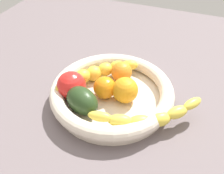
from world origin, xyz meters
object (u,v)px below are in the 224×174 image
Objects in this scene: banana_draped_right at (149,117)px; orange_mid_right at (105,88)px; banana_draped_left at (95,73)px; fruit_bowl at (112,93)px; orange_front at (125,90)px; orange_mid_left at (122,72)px; avocado_dark at (82,101)px; tomato_red at (71,86)px.

orange_mid_right is at bearing -22.39° from banana_draped_right.
banana_draped_left is 6.29cm from orange_mid_right.
orange_front is at bearing -179.42° from fruit_bowl.
orange_front is 7.57cm from orange_mid_left.
fruit_bowl is 5.51× the size of orange_mid_left.
orange_front reaches higher than fruit_bowl.
avocado_dark is at bearing 56.07° from fruit_bowl.
banana_draped_right is at bearing 130.55° from orange_mid_left.
tomato_red reaches higher than fruit_bowl.
avocado_dark is (-4.41, 3.27, -0.54)cm from tomato_red.
fruit_bowl is at bearing 148.04° from banana_draped_left.
banana_draped_right is 3.66× the size of orange_front.
orange_front is 0.72× the size of avocado_dark.
fruit_bowl is at bearing -123.93° from avocado_dark.
fruit_bowl is 12.17cm from banana_draped_right.
orange_front reaches higher than avocado_dark.
orange_mid_right reaches higher than fruit_bowl.
fruit_bowl is 8.41cm from avocado_dark.
orange_front is 0.89× the size of tomato_red.
tomato_red is at bearing 21.76° from orange_mid_right.
tomato_red is (7.33, 2.93, 0.73)cm from orange_mid_right.
banana_draped_right is at bearing 142.22° from orange_front.
orange_mid_right is at bearing 135.39° from banana_draped_left.
banana_draped_right is 4.17× the size of orange_mid_left.
banana_draped_right is 9.34cm from orange_front.
orange_front reaches higher than banana_draped_right.
banana_draped_right is (-10.67, 5.67, 1.44)cm from fruit_bowl.
orange_mid_right is at bearing -115.25° from avocado_dark.
tomato_red reaches higher than avocado_dark.
fruit_bowl is 9.96cm from tomato_red.
banana_draped_left reaches higher than banana_draped_right.
orange_mid_right is (12.32, -5.08, 0.29)cm from banana_draped_right.
fruit_bowl is 4.85× the size of orange_front.
tomato_red is at bearing 49.10° from orange_mid_left.
banana_draped_left is at bearing -81.66° from avocado_dark.
banana_draped_left is 7.93cm from tomato_red.
orange_mid_left is at bearing -153.85° from banana_draped_left.
orange_mid_left is 0.63× the size of avocado_dark.
orange_mid_left is (-6.11, -3.00, 0.10)cm from banana_draped_left.
orange_mid_left and orange_mid_right have the same top height.
tomato_red is at bearing -36.58° from avocado_dark.
fruit_bowl is 3.91cm from orange_front.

